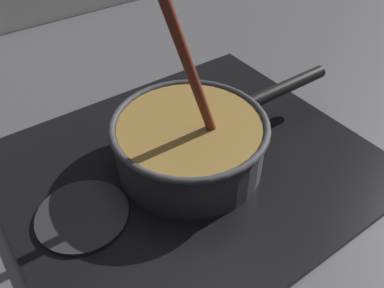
% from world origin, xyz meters
% --- Properties ---
extents(ground, '(2.40, 1.60, 0.04)m').
position_xyz_m(ground, '(0.00, 0.00, -0.02)').
color(ground, '#4C4C51').
extents(hob_plate, '(0.56, 0.48, 0.01)m').
position_xyz_m(hob_plate, '(0.00, 0.12, 0.01)').
color(hob_plate, black).
rests_on(hob_plate, ground).
extents(burner_ring, '(0.18, 0.18, 0.01)m').
position_xyz_m(burner_ring, '(0.00, 0.12, 0.02)').
color(burner_ring, '#592D0C').
rests_on(burner_ring, hob_plate).
extents(spare_burner, '(0.13, 0.13, 0.01)m').
position_xyz_m(spare_burner, '(-0.18, 0.12, 0.01)').
color(spare_burner, '#262628').
rests_on(spare_burner, hob_plate).
extents(cooking_pan, '(0.40, 0.24, 0.33)m').
position_xyz_m(cooking_pan, '(0.01, 0.12, 0.06)').
color(cooking_pan, '#38383D').
rests_on(cooking_pan, hob_plate).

